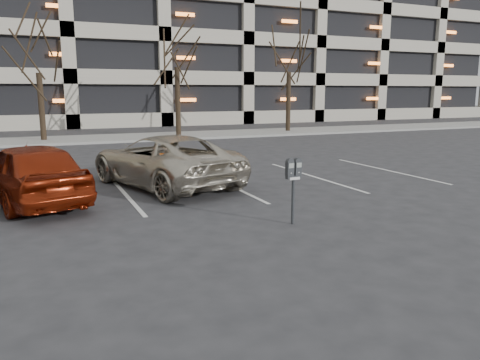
# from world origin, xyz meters

# --- Properties ---
(ground) EXTENTS (140.00, 140.00, 0.00)m
(ground) POSITION_xyz_m (0.00, 0.00, 0.00)
(ground) COLOR #28282B
(ground) RESTS_ON ground
(sidewalk) EXTENTS (80.00, 4.00, 0.12)m
(sidewalk) POSITION_xyz_m (0.00, 16.00, 0.06)
(sidewalk) COLOR gray
(sidewalk) RESTS_ON ground
(stall_lines) EXTENTS (16.90, 5.20, 0.00)m
(stall_lines) POSITION_xyz_m (-1.40, 2.30, 0.01)
(stall_lines) COLOR silver
(stall_lines) RESTS_ON ground
(parking_garage) EXTENTS (52.00, 20.00, 19.00)m
(parking_garage) POSITION_xyz_m (12.00, 33.84, 9.26)
(parking_garage) COLOR black
(parking_garage) RESTS_ON ground
(tree_b) EXTENTS (3.33, 3.33, 7.58)m
(tree_b) POSITION_xyz_m (-3.00, 16.00, 5.47)
(tree_b) COLOR black
(tree_b) RESTS_ON ground
(tree_c) EXTENTS (3.73, 3.73, 8.47)m
(tree_c) POSITION_xyz_m (4.00, 16.00, 6.12)
(tree_c) COLOR black
(tree_c) RESTS_ON ground
(tree_d) EXTENTS (3.60, 3.60, 8.18)m
(tree_d) POSITION_xyz_m (11.00, 16.00, 5.91)
(tree_d) COLOR black
(tree_d) RESTS_ON ground
(parking_meter) EXTENTS (0.33, 0.14, 1.25)m
(parking_meter) POSITION_xyz_m (1.09, -1.90, 0.96)
(parking_meter) COLOR black
(parking_meter) RESTS_ON ground
(suv_silver) EXTENTS (3.63, 5.41, 1.38)m
(suv_silver) POSITION_xyz_m (-0.23, 2.72, 0.69)
(suv_silver) COLOR beige
(suv_silver) RESTS_ON ground
(car_red) EXTENTS (2.72, 4.46, 1.42)m
(car_red) POSITION_xyz_m (-3.49, 1.95, 0.71)
(car_red) COLOR maroon
(car_red) RESTS_ON ground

